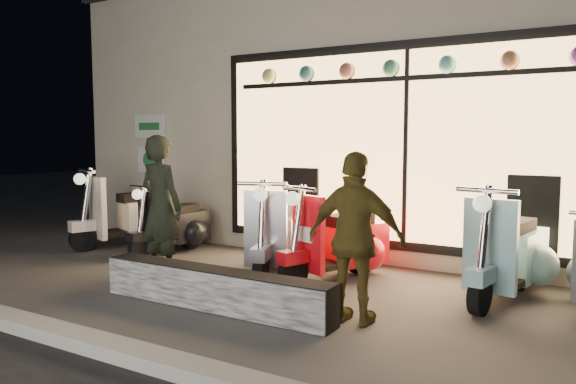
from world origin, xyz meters
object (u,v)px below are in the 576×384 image
at_px(scooter_silver, 277,234).
at_px(scooter_red, 345,242).
at_px(man, 161,207).
at_px(woman, 356,239).
at_px(graffiti_barrier, 214,289).

distance_m(scooter_silver, scooter_red, 0.93).
bearing_deg(man, woman, 176.41).
xyz_separation_m(graffiti_barrier, scooter_red, (0.58, 1.76, 0.24)).
bearing_deg(scooter_silver, woman, -58.69).
xyz_separation_m(scooter_silver, scooter_red, (0.93, 0.04, -0.01)).
distance_m(scooter_silver, woman, 2.23).
relative_size(scooter_red, man, 0.89).
relative_size(graffiti_barrier, woman, 1.66).
relative_size(scooter_silver, man, 0.92).
bearing_deg(graffiti_barrier, scooter_red, 71.78).
bearing_deg(graffiti_barrier, man, 152.94).
xyz_separation_m(scooter_silver, woman, (1.71, -1.40, 0.33)).
bearing_deg(woman, man, -9.42).
relative_size(scooter_silver, scooter_red, 1.04).
bearing_deg(scooter_red, man, -129.43).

